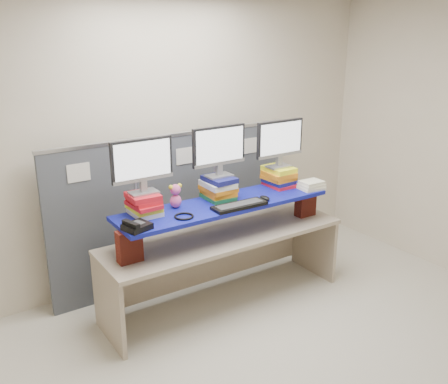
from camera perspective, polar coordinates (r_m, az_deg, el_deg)
room at (r=3.40m, az=8.72°, el=-0.55°), size 5.00×4.00×2.80m
cubicle_partition at (r=4.99m, az=-5.46°, el=-1.87°), size 2.60×0.06×1.53m
desk at (r=4.60m, az=-0.00°, el=-6.43°), size 2.30×0.69×0.70m
brick_pier_left at (r=4.06m, az=-10.76°, el=-6.11°), size 0.20×0.11×0.27m
brick_pier_right at (r=5.00m, az=9.30°, el=-1.22°), size 0.20×0.11×0.27m
blue_board at (r=4.44m, az=-0.00°, el=-1.45°), size 2.00×0.51×0.04m
book_stack_left at (r=4.18m, az=-9.14°, el=-1.36°), size 0.25×0.32×0.19m
book_stack_center at (r=4.51m, az=-0.64°, el=0.49°), size 0.26×0.32×0.21m
book_stack_right at (r=4.90m, az=6.29°, el=1.78°), size 0.27×0.31×0.19m
monitor_left at (r=4.08m, az=-9.34°, el=3.31°), size 0.53×0.15×0.46m
monitor_center at (r=4.41m, az=-0.57°, el=5.02°), size 0.53×0.15×0.46m
monitor_right at (r=4.81m, az=6.40°, el=5.83°), size 0.53×0.15×0.46m
keyboard at (r=4.33m, az=1.77°, el=-1.54°), size 0.51×0.18×0.03m
mouse at (r=4.52m, az=4.69°, el=-0.68°), size 0.07×0.12×0.04m
desk_phone at (r=3.90m, az=-9.99°, el=-3.86°), size 0.23×0.22×0.08m
headset at (r=4.11m, az=-4.60°, el=-2.78°), size 0.18×0.18×0.02m
plush_toy at (r=4.30m, az=-5.56°, el=-0.42°), size 0.12×0.09×0.21m
binder_stack at (r=4.87m, az=9.96°, el=0.78°), size 0.24×0.19×0.08m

